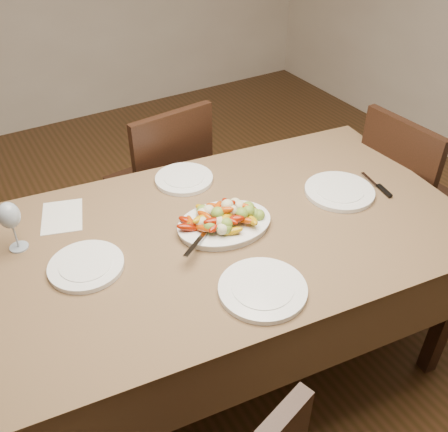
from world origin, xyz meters
TOP-DOWN VIEW (x-y plane):
  - floor at (0.00, 0.00)m, footprint 6.00×6.00m
  - dining_table at (0.10, 0.20)m, footprint 1.95×1.25m
  - chair_far at (0.18, 1.02)m, footprint 0.46×0.46m
  - chair_right at (1.23, 0.24)m, footprint 0.44×0.44m
  - serving_platter at (0.11, 0.21)m, footprint 0.37×0.30m
  - roasted_vegetables at (0.11, 0.21)m, footprint 0.30×0.22m
  - serving_spoon at (0.04, 0.18)m, footprint 0.22×0.26m
  - plate_left at (-0.41, 0.26)m, footprint 0.25×0.25m
  - plate_right at (0.63, 0.16)m, footprint 0.28×0.28m
  - plate_far at (0.13, 0.57)m, footprint 0.24×0.24m
  - plate_near at (0.05, -0.14)m, footprint 0.29×0.29m
  - wine_glass at (-0.58, 0.48)m, footprint 0.08×0.08m
  - menu_card at (-0.39, 0.59)m, footprint 0.21×0.25m
  - table_knife at (0.80, 0.12)m, footprint 0.06×0.20m

SIDE VIEW (x-z plane):
  - floor at x=0.00m, z-range 0.00..0.00m
  - dining_table at x=0.10m, z-range 0.00..0.76m
  - chair_far at x=0.18m, z-range 0.00..0.95m
  - chair_right at x=1.23m, z-range 0.00..0.95m
  - menu_card at x=-0.39m, z-range 0.76..0.76m
  - table_knife at x=0.80m, z-range 0.76..0.77m
  - plate_left at x=-0.41m, z-range 0.76..0.78m
  - plate_right at x=0.63m, z-range 0.76..0.78m
  - plate_far at x=0.13m, z-range 0.76..0.78m
  - plate_near at x=0.05m, z-range 0.76..0.78m
  - serving_platter at x=0.11m, z-range 0.76..0.78m
  - serving_spoon at x=0.04m, z-range 0.79..0.82m
  - roasted_vegetables at x=0.11m, z-range 0.78..0.87m
  - wine_glass at x=-0.58m, z-range 0.76..0.96m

